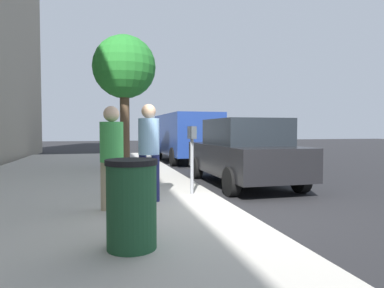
# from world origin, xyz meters

# --- Properties ---
(ground_plane) EXTENTS (80.00, 80.00, 0.00)m
(ground_plane) POSITION_xyz_m (0.00, 0.00, 0.00)
(ground_plane) COLOR #232326
(ground_plane) RESTS_ON ground
(sidewalk_slab) EXTENTS (28.00, 6.00, 0.15)m
(sidewalk_slab) POSITION_xyz_m (0.00, 3.00, 0.07)
(sidewalk_slab) COLOR #B7B2A8
(sidewalk_slab) RESTS_ON ground_plane
(parking_meter) EXTENTS (0.36, 0.12, 1.41)m
(parking_meter) POSITION_xyz_m (1.21, 0.47, 1.17)
(parking_meter) COLOR gray
(parking_meter) RESTS_ON sidewalk_slab
(pedestrian_at_meter) EXTENTS (0.49, 0.40, 1.83)m
(pedestrian_at_meter) POSITION_xyz_m (0.82, 1.41, 1.24)
(pedestrian_at_meter) COLOR #191E4C
(pedestrian_at_meter) RESTS_ON sidewalk_slab
(pedestrian_bystander) EXTENTS (0.45, 0.38, 1.72)m
(pedestrian_bystander) POSITION_xyz_m (0.02, 2.11, 1.16)
(pedestrian_bystander) COLOR tan
(pedestrian_bystander) RESTS_ON sidewalk_slab
(parked_sedan_near) EXTENTS (4.42, 2.01, 1.77)m
(parked_sedan_near) POSITION_xyz_m (2.83, -1.35, 0.89)
(parked_sedan_near) COLOR black
(parked_sedan_near) RESTS_ON ground_plane
(parked_van_far) EXTENTS (5.25, 2.22, 2.18)m
(parked_van_far) POSITION_xyz_m (9.58, -1.35, 1.26)
(parked_van_far) COLOR navy
(parked_van_far) RESTS_ON ground_plane
(street_tree) EXTENTS (2.11, 2.11, 4.50)m
(street_tree) POSITION_xyz_m (6.11, 1.58, 3.54)
(street_tree) COLOR brown
(street_tree) RESTS_ON sidewalk_slab
(trash_bin) EXTENTS (0.59, 0.59, 1.01)m
(trash_bin) POSITION_xyz_m (-1.79, 1.93, 0.66)
(trash_bin) COLOR #1E4C2D
(trash_bin) RESTS_ON sidewalk_slab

